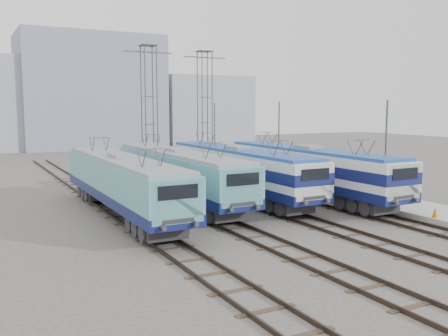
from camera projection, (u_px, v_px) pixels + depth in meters
ground at (292, 232)px, 26.27m from camera, size 160.00×160.00×0.00m
platform at (340, 192)px, 38.01m from camera, size 4.00×70.00×0.30m
locomotive_far_left at (123, 181)px, 29.72m from camera, size 2.78×17.53×3.30m
locomotive_center_left at (179, 172)px, 33.62m from camera, size 2.79×17.60×3.31m
locomotive_center_right at (239, 168)px, 35.51m from camera, size 2.80×17.68×3.32m
locomotive_far_right at (309, 167)px, 35.65m from camera, size 2.82×17.82×3.35m
catenary_tower_west at (149, 106)px, 44.77m from camera, size 4.50×1.20×12.00m
catenary_tower_east at (205, 106)px, 49.54m from camera, size 4.50×1.20×12.00m
mast_front at (385, 156)px, 31.60m from camera, size 0.12×0.12×7.00m
mast_mid at (279, 144)px, 42.12m from camera, size 0.12×0.12×7.00m
mast_rear at (215, 136)px, 52.65m from camera, size 0.12×0.12×7.00m
safety_cone at (435, 212)px, 28.38m from camera, size 0.33×0.33×0.60m
building_center at (90, 92)px, 81.43m from camera, size 22.00×14.00×18.00m
building_east at (201, 110)px, 91.08m from camera, size 16.00×12.00×12.00m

